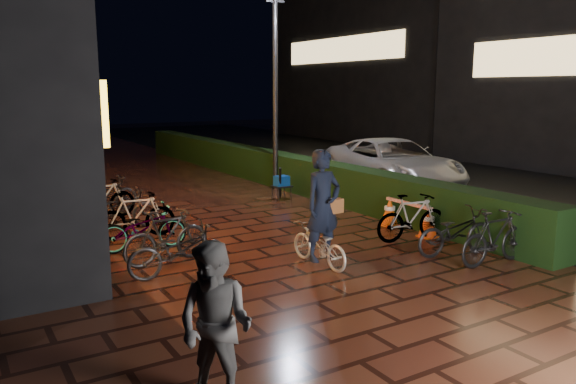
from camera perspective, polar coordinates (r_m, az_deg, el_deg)
ground at (r=9.43m, az=4.68°, el=-7.71°), size 80.00×80.00×0.00m
asphalt_road at (r=19.04m, az=17.83°, el=1.13°), size 11.00×60.00×0.01m
hedge at (r=17.65m, az=-1.94°, el=2.56°), size 0.70×20.00×1.00m
bystander_person at (r=5.35m, az=-7.38°, el=-13.33°), size 0.93×0.97×1.58m
van at (r=17.03m, az=10.52°, el=2.88°), size 3.31×5.57×1.45m
far_buildings at (r=28.35m, az=22.66°, el=16.90°), size 9.08×31.00×14.00m
lamp_post_hedge at (r=16.36m, az=-1.31°, el=11.14°), size 0.54×0.17×5.67m
lamp_post_sf at (r=15.51m, az=-21.63°, el=10.03°), size 0.52×0.19×5.47m
cyclist at (r=9.31m, az=3.38°, el=-3.23°), size 0.73×1.41×1.98m
traffic_barrier at (r=11.97m, az=12.11°, el=-2.45°), size 0.39×1.54×0.62m
cart_assembly at (r=14.99m, az=-0.67°, el=1.01°), size 0.50×0.51×0.91m
parked_bikes_storefront at (r=11.53m, az=-15.59°, el=-2.42°), size 1.86×6.10×0.94m
parked_bikes_hedge at (r=10.55m, az=16.37°, el=-3.58°), size 1.75×2.43×0.94m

